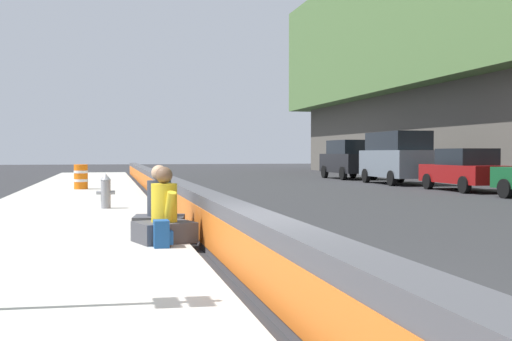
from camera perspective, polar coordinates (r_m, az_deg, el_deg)
name	(u,v)px	position (r m, az deg, el deg)	size (l,w,h in m)	color
ground_plane	(262,290)	(7.23, 0.52, -10.68)	(160.00, 160.00, 0.00)	#2B2B2D
sidewalk_strip	(10,296)	(7.09, -21.16, -10.46)	(80.00, 4.40, 0.14)	#B5B2A8
jersey_barrier	(261,253)	(7.15, 0.49, -7.36)	(76.00, 0.45, 0.85)	#47474C
fire_hydrant	(106,190)	(16.47, -13.30, -1.75)	(0.26, 0.46, 0.88)	gray
seated_person_foreground	(164,218)	(10.09, -8.21, -4.27)	(0.94, 1.02, 1.18)	#424247
seated_person_middle	(159,213)	(11.05, -8.66, -3.75)	(0.85, 0.95, 1.19)	#424247
backpack	(162,234)	(9.57, -8.41, -5.64)	(0.32, 0.28, 0.40)	navy
construction_barrel	(81,177)	(25.44, -15.40, -0.53)	(0.54, 0.54, 0.95)	orange
parked_car_fourth	(465,170)	(26.92, 18.23, 0.08)	(4.53, 2.00, 1.71)	maroon
parked_car_midline	(397,157)	(31.96, 12.48, 1.23)	(5.16, 2.22, 2.56)	slate
parked_car_far	(349,159)	(37.86, 8.28, 1.04)	(4.81, 2.09, 2.28)	black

